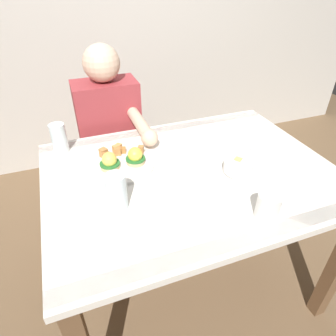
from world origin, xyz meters
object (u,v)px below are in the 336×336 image
object	(u,v)px
dining_table	(190,190)
water_glass_near	(117,194)
water_glass_far	(59,140)
fork	(254,153)
coffee_mug	(269,205)
diner_person	(112,135)
eggs_benedict_plate	(122,162)
fruit_bowl	(238,167)

from	to	relation	value
dining_table	water_glass_near	size ratio (longest dim) A/B	8.83
dining_table	water_glass_far	world-z (taller)	water_glass_far
fork	water_glass_near	world-z (taller)	water_glass_near
coffee_mug	fork	size ratio (longest dim) A/B	0.72
fork	diner_person	xyz separation A→B (m)	(-0.55, 0.58, -0.09)
eggs_benedict_plate	diner_person	distance (m)	0.48
eggs_benedict_plate	fruit_bowl	world-z (taller)	eggs_benedict_plate
eggs_benedict_plate	coffee_mug	bearing A→B (deg)	-50.28
eggs_benedict_plate	diner_person	xyz separation A→B (m)	(0.04, 0.47, -0.11)
dining_table	eggs_benedict_plate	distance (m)	0.32
fruit_bowl	water_glass_far	size ratio (longest dim) A/B	0.88
eggs_benedict_plate	dining_table	bearing A→B (deg)	-27.08
coffee_mug	water_glass_far	xyz separation A→B (m)	(-0.63, 0.70, 0.01)
diner_person	water_glass_near	bearing A→B (deg)	-98.82
diner_person	fork	bearing A→B (deg)	-46.20
eggs_benedict_plate	fruit_bowl	distance (m)	0.49
coffee_mug	water_glass_far	bearing A→B (deg)	132.13
fruit_bowl	diner_person	distance (m)	0.80
water_glass_near	eggs_benedict_plate	bearing A→B (deg)	73.36
dining_table	fruit_bowl	xyz separation A→B (m)	(0.17, -0.08, 0.14)
dining_table	fruit_bowl	size ratio (longest dim) A/B	10.00
fork	diner_person	bearing A→B (deg)	133.80
water_glass_near	water_glass_far	size ratio (longest dim) A/B	1.00
eggs_benedict_plate	diner_person	size ratio (longest dim) A/B	0.24
fork	diner_person	world-z (taller)	diner_person
water_glass_far	diner_person	distance (m)	0.40
eggs_benedict_plate	water_glass_far	bearing A→B (deg)	136.73
fruit_bowl	fork	bearing A→B (deg)	33.96
dining_table	fruit_bowl	distance (m)	0.23
coffee_mug	diner_person	bearing A→B (deg)	110.77
eggs_benedict_plate	coffee_mug	xyz separation A→B (m)	(0.39, -0.47, 0.03)
fruit_bowl	water_glass_near	world-z (taller)	water_glass_near
coffee_mug	diner_person	xyz separation A→B (m)	(-0.36, 0.94, -0.14)
water_glass_near	water_glass_far	world-z (taller)	same
water_glass_near	diner_person	distance (m)	0.73
dining_table	fork	xyz separation A→B (m)	(0.33, 0.02, 0.11)
fork	water_glass_near	distance (m)	0.68
fork	water_glass_far	bearing A→B (deg)	158.11
water_glass_far	diner_person	size ratio (longest dim) A/B	0.12
fruit_bowl	fork	size ratio (longest dim) A/B	0.77
water_glass_far	water_glass_near	bearing A→B (deg)	-70.77
fruit_bowl	dining_table	bearing A→B (deg)	155.78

